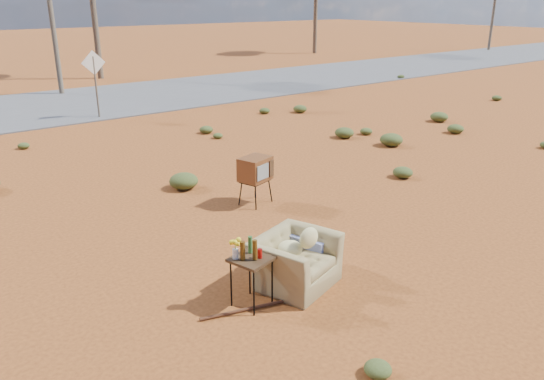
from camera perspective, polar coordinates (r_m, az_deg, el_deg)
ground at (r=7.92m, az=3.30°, el=-8.34°), size 140.00×140.00×0.00m
highway at (r=21.08m, az=-24.82°, el=7.93°), size 140.00×7.00×0.04m
armchair at (r=7.37m, az=2.78°, el=-6.72°), size 1.39×1.14×0.95m
tv_unit at (r=10.05m, az=-1.80°, el=2.21°), size 0.68×0.61×0.93m
side_table at (r=6.71m, az=-2.60°, el=-7.14°), size 0.57×0.57×0.95m
rusty_bar at (r=6.98m, az=-0.89°, el=-12.31°), size 1.65×0.50×0.05m
road_sign at (r=18.42m, az=-18.56°, el=11.93°), size 0.78×0.06×2.19m
scrub_patch at (r=10.96m, az=-15.38°, el=-0.02°), size 17.49×8.07×0.33m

